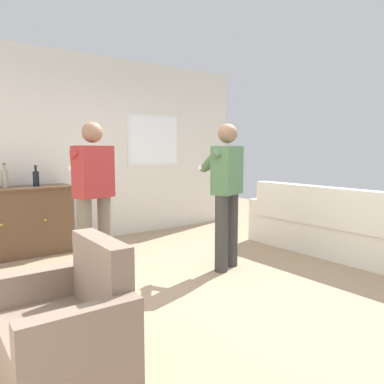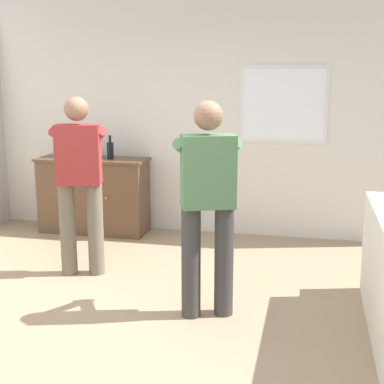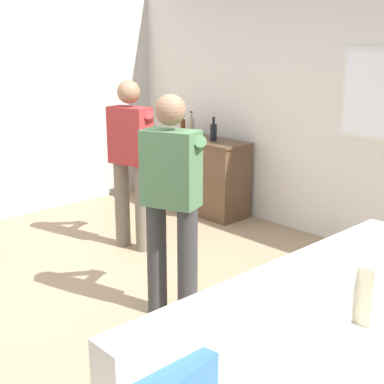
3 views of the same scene
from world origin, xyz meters
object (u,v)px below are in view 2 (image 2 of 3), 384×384
at_px(sideboard_cabinet, 94,195).
at_px(bottle_wine_green, 69,149).
at_px(bottle_spirits_clear, 80,148).
at_px(bottle_liquor_amber, 110,150).
at_px(person_standing_right, 208,199).
at_px(person_standing_left, 80,177).

xyz_separation_m(sideboard_cabinet, bottle_wine_green, (-0.29, -0.01, 0.56)).
bearing_deg(bottle_spirits_clear, bottle_wine_green, -176.50).
xyz_separation_m(sideboard_cabinet, bottle_spirits_clear, (-0.15, -0.00, 0.57)).
bearing_deg(bottle_liquor_amber, person_standing_right, -51.90).
xyz_separation_m(bottle_wine_green, bottle_spirits_clear, (0.14, 0.01, 0.02)).
height_order(sideboard_cabinet, person_standing_left, person_standing_left).
bearing_deg(bottle_spirits_clear, sideboard_cabinet, 0.59).
bearing_deg(bottle_wine_green, bottle_liquor_amber, 1.87).
bearing_deg(sideboard_cabinet, person_standing_left, -71.35).
relative_size(bottle_liquor_amber, person_standing_left, 0.17).
bearing_deg(bottle_spirits_clear, person_standing_left, -65.93).
bearing_deg(sideboard_cabinet, bottle_spirits_clear, -179.41).
relative_size(bottle_spirits_clear, person_standing_right, 0.18).
height_order(bottle_wine_green, bottle_liquor_amber, bottle_wine_green).
relative_size(sideboard_cabinet, person_standing_left, 0.79).
bearing_deg(bottle_wine_green, person_standing_right, -43.55).
distance_m(bottle_wine_green, bottle_spirits_clear, 0.14).
height_order(sideboard_cabinet, bottle_wine_green, bottle_wine_green).
bearing_deg(sideboard_cabinet, bottle_wine_green, -177.98).
distance_m(sideboard_cabinet, person_standing_left, 1.52).
height_order(bottle_wine_green, person_standing_left, person_standing_left).
distance_m(sideboard_cabinet, person_standing_right, 2.73).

